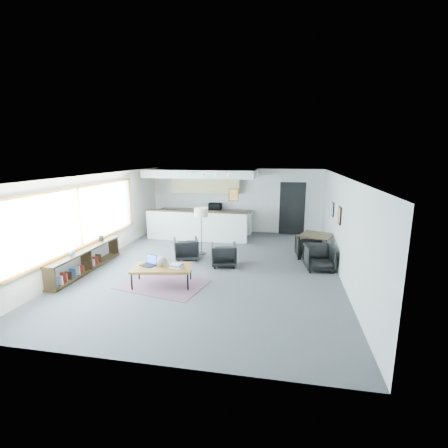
% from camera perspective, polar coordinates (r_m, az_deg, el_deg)
% --- Properties ---
extents(room, '(7.02, 9.02, 2.62)m').
position_cam_1_polar(room, '(9.06, -2.25, 0.26)').
color(room, '#464649').
rests_on(room, ground).
extents(window, '(0.10, 5.95, 1.66)m').
position_cam_1_polar(window, '(9.63, -24.07, 0.84)').
color(window, '#8CBFFF').
rests_on(window, room).
extents(console, '(0.35, 3.00, 0.80)m').
position_cam_1_polar(console, '(9.68, -23.19, -5.93)').
color(console, black).
rests_on(console, floor).
extents(kitchenette, '(4.20, 1.96, 2.60)m').
position_cam_1_polar(kitchenette, '(12.88, -3.78, 4.17)').
color(kitchenette, white).
rests_on(kitchenette, floor).
extents(doorway, '(1.10, 0.12, 2.15)m').
position_cam_1_polar(doorway, '(13.23, 11.89, 2.82)').
color(doorway, black).
rests_on(doorway, room).
extents(track_light, '(1.60, 0.07, 0.15)m').
position_cam_1_polar(track_light, '(11.16, -2.74, 8.87)').
color(track_light, silver).
rests_on(track_light, room).
extents(wall_art_lower, '(0.03, 0.38, 0.48)m').
position_cam_1_polar(wall_art_lower, '(9.31, 19.64, 1.43)').
color(wall_art_lower, black).
rests_on(wall_art_lower, room).
extents(wall_art_upper, '(0.03, 0.34, 0.44)m').
position_cam_1_polar(wall_art_upper, '(10.58, 18.58, 2.46)').
color(wall_art_upper, black).
rests_on(wall_art_upper, room).
extents(kilim_rug, '(2.27, 1.77, 0.01)m').
position_cam_1_polar(kilim_rug, '(8.33, -10.72, -10.40)').
color(kilim_rug, brown).
rests_on(kilim_rug, floor).
extents(coffee_table, '(1.56, 1.03, 0.47)m').
position_cam_1_polar(coffee_table, '(8.17, -10.84, -7.62)').
color(coffee_table, brown).
rests_on(coffee_table, floor).
extents(laptop, '(0.44, 0.41, 0.25)m').
position_cam_1_polar(laptop, '(8.32, -12.91, -6.56)').
color(laptop, black).
rests_on(laptop, coffee_table).
extents(ceramic_pot, '(0.26, 0.26, 0.26)m').
position_cam_1_polar(ceramic_pot, '(8.12, -10.93, -6.52)').
color(ceramic_pot, gray).
rests_on(ceramic_pot, coffee_table).
extents(book_stack, '(0.34, 0.28, 0.10)m').
position_cam_1_polar(book_stack, '(8.05, -8.41, -7.24)').
color(book_stack, silver).
rests_on(book_stack, coffee_table).
extents(coaster, '(0.12, 0.12, 0.01)m').
position_cam_1_polar(coaster, '(7.98, -11.20, -7.83)').
color(coaster, '#E5590C').
rests_on(coaster, coffee_table).
extents(armchair_left, '(0.90, 0.87, 0.72)m').
position_cam_1_polar(armchair_left, '(10.02, -6.66, -4.19)').
color(armchair_left, black).
rests_on(armchair_left, floor).
extents(armchair_right, '(0.83, 0.80, 0.72)m').
position_cam_1_polar(armchair_right, '(9.40, -0.05, -5.23)').
color(armchair_right, black).
rests_on(armchair_right, floor).
extents(floor_lamp, '(0.46, 0.46, 1.52)m').
position_cam_1_polar(floor_lamp, '(10.30, -4.04, 1.78)').
color(floor_lamp, black).
rests_on(floor_lamp, floor).
extents(dining_table, '(1.18, 1.18, 0.77)m').
position_cam_1_polar(dining_table, '(10.31, 15.98, -2.17)').
color(dining_table, black).
rests_on(dining_table, floor).
extents(dining_chair_near, '(0.72, 0.69, 0.66)m').
position_cam_1_polar(dining_chair_near, '(9.45, 16.37, -5.82)').
color(dining_chair_near, black).
rests_on(dining_chair_near, floor).
extents(dining_chair_far, '(0.66, 0.63, 0.62)m').
position_cam_1_polar(dining_chair_far, '(10.50, 14.48, -4.01)').
color(dining_chair_far, black).
rests_on(dining_chair_far, floor).
extents(microwave, '(0.52, 0.29, 0.35)m').
position_cam_1_polar(microwave, '(13.25, -1.59, 3.21)').
color(microwave, black).
rests_on(microwave, kitchenette).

